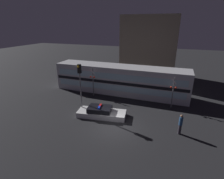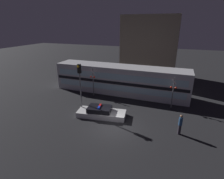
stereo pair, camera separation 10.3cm
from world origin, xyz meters
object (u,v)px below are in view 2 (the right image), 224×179
train (120,80)px  police_car (101,112)px  traffic_light_corner (80,79)px  crossing_signal_near (173,91)px  pedestrian (180,124)px

train → police_car: 7.19m
police_car → traffic_light_corner: 4.03m
crossing_signal_near → police_car: bearing=-145.4°
train → crossing_signal_near: 7.37m
train → pedestrian: (7.87, -7.55, -0.91)m
crossing_signal_near → traffic_light_corner: bearing=-153.9°
train → pedestrian: 10.95m
pedestrian → traffic_light_corner: bearing=176.0°
police_car → traffic_light_corner: traffic_light_corner is taller
train → police_car: train is taller
crossing_signal_near → pedestrian: bearing=-79.8°
pedestrian → traffic_light_corner: size_ratio=0.36×
police_car → crossing_signal_near: size_ratio=1.46×
police_car → crossing_signal_near: crossing_signal_near is taller
police_car → crossing_signal_near: 8.26m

